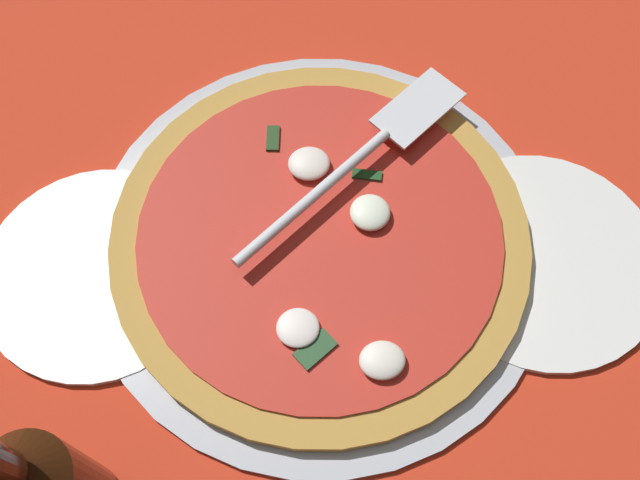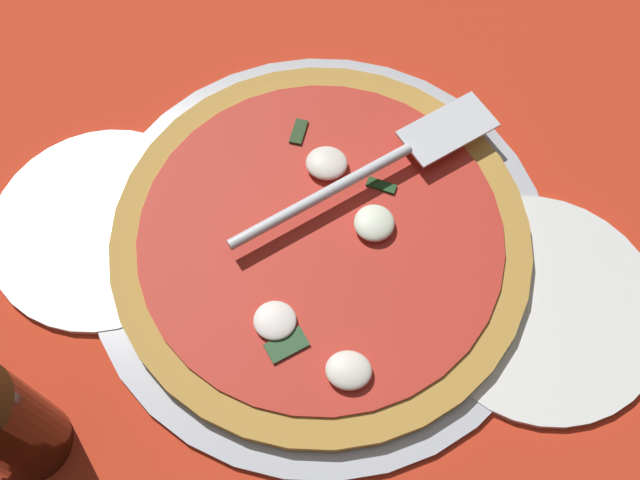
{
  "view_description": "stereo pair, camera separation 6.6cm",
  "coord_description": "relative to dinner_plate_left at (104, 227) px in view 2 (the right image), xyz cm",
  "views": [
    {
      "loc": [
        0.03,
        -29.39,
        61.32
      ],
      "look_at": [
        2.64,
        -0.41,
        1.98
      ],
      "focal_mm": 41.46,
      "sensor_mm": 36.0,
      "label": 1
    },
    {
      "loc": [
        6.63,
        -29.23,
        61.32
      ],
      "look_at": [
        2.64,
        -0.41,
        1.98
      ],
      "focal_mm": 41.46,
      "sensor_mm": 36.0,
      "label": 2
    }
  ],
  "objects": [
    {
      "name": "ground_plane",
      "position": [
        17.45,
        1.11,
        -1.0
      ],
      "size": [
        102.45,
        102.45,
        0.8
      ],
      "primitive_type": "cube",
      "color": "red"
    },
    {
      "name": "checker_pattern",
      "position": [
        17.45,
        1.11,
        -0.55
      ],
      "size": [
        102.45,
        102.45,
        0.1
      ],
      "color": "silver",
      "rests_on": "ground_plane"
    },
    {
      "name": "pizza_pan",
      "position": [
        20.09,
        0.7,
        -0.06
      ],
      "size": [
        42.15,
        42.15,
        0.88
      ],
      "primitive_type": "cylinder",
      "color": "#B2B6C1",
      "rests_on": "ground_plane"
    },
    {
      "name": "dinner_plate_left",
      "position": [
        0.0,
        0.0,
        0.0
      ],
      "size": [
        20.9,
        20.9,
        1.0
      ],
      "primitive_type": "cylinder",
      "color": "white",
      "rests_on": "ground_plane"
    },
    {
      "name": "dinner_plate_right",
      "position": [
        39.95,
        -2.32,
        0.0
      ],
      "size": [
        21.53,
        21.53,
        1.0
      ],
      "primitive_type": "cylinder",
      "color": "silver",
      "rests_on": "ground_plane"
    },
    {
      "name": "pizza",
      "position": [
        20.14,
        0.64,
        1.17
      ],
      "size": [
        37.79,
        37.79,
        2.92
      ],
      "color": "#B9883B",
      "rests_on": "pizza_pan"
    },
    {
      "name": "pizza_server",
      "position": [
        24.0,
        7.39,
        3.67
      ],
      "size": [
        23.05,
        19.8,
        1.0
      ],
      "rotation": [
        0.0,
        0.0,
        0.69
      ],
      "color": "silver",
      "rests_on": "pizza"
    }
  ]
}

